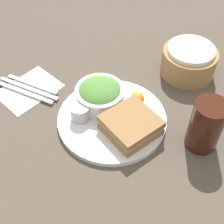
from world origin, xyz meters
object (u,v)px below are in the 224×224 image
(sandwich, at_px, (131,125))
(dressing_cup, at_px, (80,112))
(plate, at_px, (112,119))
(salad_bowl, at_px, (100,94))
(drink_glass, at_px, (206,125))
(fork, at_px, (25,92))
(bread_basket, at_px, (189,61))
(knife, at_px, (29,88))
(spoon, at_px, (32,84))

(sandwich, distance_m, dressing_cup, 0.13)
(sandwich, relative_size, dressing_cup, 2.73)
(plate, height_order, dressing_cup, dressing_cup)
(salad_bowl, bearing_deg, sandwich, -7.90)
(drink_glass, relative_size, fork, 0.73)
(drink_glass, distance_m, bread_basket, 0.26)
(drink_glass, xyz_separation_m, bread_basket, (-0.17, 0.19, -0.02))
(sandwich, relative_size, drink_glass, 1.00)
(sandwich, distance_m, knife, 0.32)
(bread_basket, bearing_deg, drink_glass, -48.41)
(salad_bowl, relative_size, knife, 0.66)
(plate, height_order, bread_basket, bread_basket)
(fork, xyz_separation_m, knife, (-0.01, 0.02, 0.00))
(salad_bowl, relative_size, dressing_cup, 2.60)
(plate, distance_m, sandwich, 0.07)
(drink_glass, bearing_deg, bread_basket, 131.59)
(salad_bowl, distance_m, knife, 0.22)
(plate, distance_m, salad_bowl, 0.07)
(plate, bearing_deg, knife, -162.54)
(dressing_cup, distance_m, drink_glass, 0.30)
(plate, distance_m, drink_glass, 0.23)
(sandwich, xyz_separation_m, dressing_cup, (-0.12, -0.06, -0.00))
(salad_bowl, bearing_deg, knife, -153.31)
(plate, relative_size, spoon, 1.67)
(sandwich, bearing_deg, drink_glass, 34.03)
(salad_bowl, relative_size, bread_basket, 0.82)
(salad_bowl, distance_m, bread_basket, 0.29)
(plate, relative_size, salad_bowl, 2.18)
(fork, bearing_deg, knife, -90.00)
(bread_basket, bearing_deg, plate, -96.37)
(sandwich, xyz_separation_m, knife, (-0.31, -0.08, -0.03))
(salad_bowl, bearing_deg, bread_basket, 71.39)
(drink_glass, relative_size, spoon, 0.81)
(salad_bowl, relative_size, fork, 0.69)
(sandwich, height_order, bread_basket, bread_basket)
(plate, xyz_separation_m, knife, (-0.25, -0.08, -0.00))
(salad_bowl, distance_m, spoon, 0.21)
(plate, height_order, knife, plate)
(spoon, bearing_deg, salad_bowl, -175.60)
(sandwich, height_order, knife, sandwich)
(bread_basket, distance_m, spoon, 0.45)
(plate, relative_size, sandwich, 2.07)
(sandwich, bearing_deg, fork, -162.62)
(dressing_cup, height_order, spoon, dressing_cup)
(spoon, bearing_deg, drink_glass, -178.55)
(drink_glass, bearing_deg, fork, -156.86)
(knife, distance_m, spoon, 0.02)
(plate, height_order, fork, plate)
(salad_bowl, height_order, bread_basket, bread_basket)
(salad_bowl, height_order, spoon, salad_bowl)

